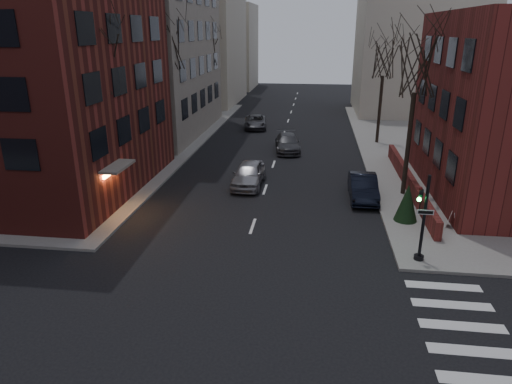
% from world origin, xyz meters
% --- Properties ---
extents(building_left_brick, '(15.00, 15.00, 18.00)m').
position_xyz_m(building_left_brick, '(-15.50, 16.50, 9.00)').
color(building_left_brick, maroon).
rests_on(building_left_brick, ground).
extents(low_wall_right, '(0.35, 16.00, 1.00)m').
position_xyz_m(low_wall_right, '(9.30, 19.00, 0.65)').
color(low_wall_right, maroon).
rests_on(low_wall_right, sidewalk_far_right).
extents(building_distant_la, '(14.00, 16.00, 18.00)m').
position_xyz_m(building_distant_la, '(-15.00, 55.00, 9.00)').
color(building_distant_la, '#BAB29D').
rests_on(building_distant_la, ground).
extents(building_distant_ra, '(14.00, 14.00, 16.00)m').
position_xyz_m(building_distant_ra, '(15.00, 50.00, 8.00)').
color(building_distant_ra, '#BAB29D').
rests_on(building_distant_ra, ground).
extents(building_distant_lb, '(10.00, 12.00, 14.00)m').
position_xyz_m(building_distant_lb, '(-13.00, 72.00, 7.00)').
color(building_distant_lb, '#BAB29D').
rests_on(building_distant_lb, ground).
extents(traffic_signal, '(0.76, 0.44, 4.00)m').
position_xyz_m(traffic_signal, '(7.94, 8.99, 1.91)').
color(traffic_signal, black).
rests_on(traffic_signal, sidewalk_far_right).
extents(tree_left_a, '(4.18, 4.18, 10.26)m').
position_xyz_m(tree_left_a, '(-8.80, 14.00, 8.47)').
color(tree_left_a, '#2D231C').
rests_on(tree_left_a, sidewalk_far_left).
extents(tree_left_b, '(4.40, 4.40, 10.80)m').
position_xyz_m(tree_left_b, '(-8.80, 26.00, 8.91)').
color(tree_left_b, '#2D231C').
rests_on(tree_left_b, sidewalk_far_left).
extents(tree_left_c, '(3.96, 3.96, 9.72)m').
position_xyz_m(tree_left_c, '(-8.80, 40.00, 8.03)').
color(tree_left_c, '#2D231C').
rests_on(tree_left_c, sidewalk_far_left).
extents(tree_right_a, '(3.96, 3.96, 9.72)m').
position_xyz_m(tree_right_a, '(8.80, 18.00, 8.03)').
color(tree_right_a, '#2D231C').
rests_on(tree_right_a, sidewalk_far_right).
extents(tree_right_b, '(3.74, 3.74, 9.18)m').
position_xyz_m(tree_right_b, '(8.80, 32.00, 7.59)').
color(tree_right_b, '#2D231C').
rests_on(tree_right_b, sidewalk_far_right).
extents(streetlamp_near, '(0.36, 0.36, 6.28)m').
position_xyz_m(streetlamp_near, '(-8.20, 22.00, 4.24)').
color(streetlamp_near, black).
rests_on(streetlamp_near, sidewalk_far_left).
extents(streetlamp_far, '(0.36, 0.36, 6.28)m').
position_xyz_m(streetlamp_far, '(-8.20, 42.00, 4.24)').
color(streetlamp_far, black).
rests_on(streetlamp_far, sidewalk_far_left).
extents(parked_sedan, '(1.62, 4.61, 1.52)m').
position_xyz_m(parked_sedan, '(6.20, 17.05, 0.76)').
color(parked_sedan, black).
rests_on(parked_sedan, ground).
extents(car_lane_silver, '(2.00, 4.75, 1.61)m').
position_xyz_m(car_lane_silver, '(-1.19, 18.68, 0.80)').
color(car_lane_silver, '#98989D').
rests_on(car_lane_silver, ground).
extents(car_lane_gray, '(2.60, 5.15, 1.43)m').
position_xyz_m(car_lane_gray, '(0.80, 28.21, 0.72)').
color(car_lane_gray, '#3A3B3F').
rests_on(car_lane_gray, ground).
extents(car_lane_far, '(2.77, 5.05, 1.34)m').
position_xyz_m(car_lane_far, '(-3.20, 37.46, 0.67)').
color(car_lane_far, '#404045').
rests_on(car_lane_far, ground).
extents(sandwich_board, '(0.52, 0.61, 0.82)m').
position_xyz_m(sandwich_board, '(10.46, 13.01, 0.56)').
color(sandwich_board, white).
rests_on(sandwich_board, sidewalk_far_right).
extents(evergreen_shrub, '(1.39, 1.39, 2.06)m').
position_xyz_m(evergreen_shrub, '(8.18, 13.53, 1.18)').
color(evergreen_shrub, '#15301C').
rests_on(evergreen_shrub, sidewalk_far_right).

